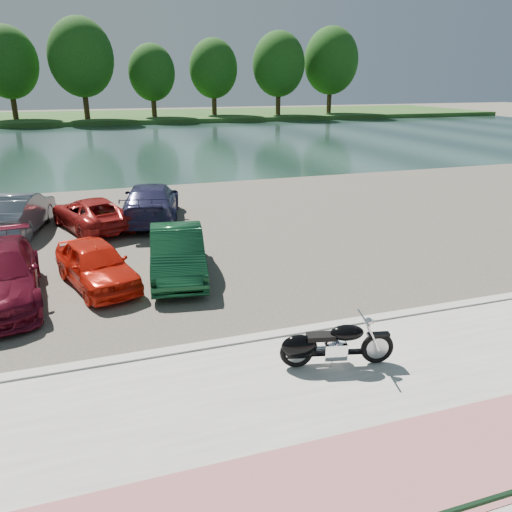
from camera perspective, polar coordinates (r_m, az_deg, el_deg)
The scene contains 14 objects.
ground at distance 9.82m, azimuth 4.54°, elevation -15.05°, with size 200.00×200.00×0.00m, color #595447.
promenade at distance 9.06m, azimuth 7.10°, elevation -18.15°, with size 60.00×6.00×0.10m, color #9E9B94.
pink_path at distance 8.03m, azimuth 12.06°, elevation -23.85°, with size 60.00×2.00×0.01m, color #A4635C.
kerb at distance 11.37m, azimuth 0.63°, elevation -9.36°, with size 60.00×0.30×0.14m, color #9E9B94.
parking_lot at distance 19.50m, azimuth -7.97°, elevation 2.83°, with size 60.00×18.00×0.04m, color #444037.
river at distance 47.85m, azimuth -14.62°, elevation 12.26°, with size 120.00×40.00×0.00m, color #1B312C.
far_bank at distance 79.65m, azimuth -16.50°, elevation 14.99°, with size 120.00×24.00×0.60m, color #224819.
far_trees at distance 73.62m, azimuth -13.22°, elevation 20.57°, with size 70.25×10.68×12.52m.
motorcycle at distance 10.21m, azimuth 8.08°, elevation -10.04°, with size 2.30×0.89×1.05m.
car_4 at distance 14.67m, azimuth -17.82°, elevation -0.88°, with size 1.51×3.76×1.28m, color red.
car_5 at distance 14.85m, azimuth -8.98°, elevation 0.39°, with size 1.51×4.33×1.43m, color #114023.
car_9 at distance 21.03m, azimuth -25.58°, elevation 4.52°, with size 1.61×4.63×1.53m, color #565E68.
car_10 at distance 20.42m, azimuth -18.29°, elevation 4.64°, with size 2.05×4.44×1.23m, color #A51D1B.
car_11 at distance 21.04m, azimuth -11.92°, elevation 6.06°, with size 2.16×5.32×1.54m, color #27274C.
Camera 1 is at (-3.24, -7.41, 5.57)m, focal length 35.00 mm.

